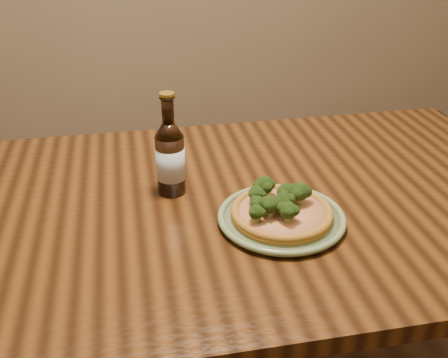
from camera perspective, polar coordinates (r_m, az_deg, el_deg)
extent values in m
cube|color=#44260E|center=(1.22, -0.36, -3.23)|extent=(1.60, 0.90, 0.04)
cylinder|color=#44260E|center=(1.96, 18.96, -4.39)|extent=(0.07, 0.07, 0.71)
cylinder|color=#6A8058|center=(1.14, 6.25, -4.41)|extent=(0.25, 0.25, 0.01)
torus|color=#6A8058|center=(1.14, 6.27, -4.11)|extent=(0.28, 0.28, 0.01)
torus|color=#6A8058|center=(1.14, 6.27, -4.16)|extent=(0.22, 0.22, 0.01)
cylinder|color=#986622|center=(1.13, 6.28, -3.90)|extent=(0.22, 0.22, 0.01)
torus|color=#986622|center=(1.13, 6.30, -3.56)|extent=(0.22, 0.22, 0.02)
cylinder|color=#DDC187|center=(1.13, 6.30, -3.56)|extent=(0.19, 0.19, 0.01)
sphere|color=#2C4B17|center=(1.11, 6.51, -2.29)|extent=(0.04, 0.04, 0.04)
sphere|color=#2C4B17|center=(1.15, 6.75, -1.32)|extent=(0.05, 0.05, 0.04)
sphere|color=#2C4B17|center=(1.08, 6.98, -3.43)|extent=(0.05, 0.05, 0.04)
sphere|color=#2C4B17|center=(1.14, 3.52, -1.57)|extent=(0.03, 0.03, 0.03)
sphere|color=#2C4B17|center=(1.09, 5.10, -2.76)|extent=(0.05, 0.05, 0.04)
sphere|color=#2C4B17|center=(1.16, 4.44, -0.58)|extent=(0.04, 0.04, 0.04)
sphere|color=#2C4B17|center=(1.10, 3.65, -2.64)|extent=(0.04, 0.04, 0.03)
sphere|color=#2C4B17|center=(1.14, 8.25, -1.34)|extent=(0.05, 0.05, 0.04)
sphere|color=#2C4B17|center=(1.07, 3.54, -3.61)|extent=(0.04, 0.04, 0.03)
cylinder|color=black|center=(1.22, -5.83, 1.56)|extent=(0.07, 0.07, 0.14)
cone|color=black|center=(1.18, -6.04, 5.36)|extent=(0.07, 0.07, 0.03)
cylinder|color=black|center=(1.16, -6.16, 7.52)|extent=(0.03, 0.03, 0.06)
torus|color=black|center=(1.15, -6.23, 8.81)|extent=(0.04, 0.04, 0.01)
cylinder|color=#A58C33|center=(1.15, -6.25, 9.16)|extent=(0.03, 0.03, 0.01)
cylinder|color=silver|center=(1.22, -5.84, 1.76)|extent=(0.07, 0.07, 0.08)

